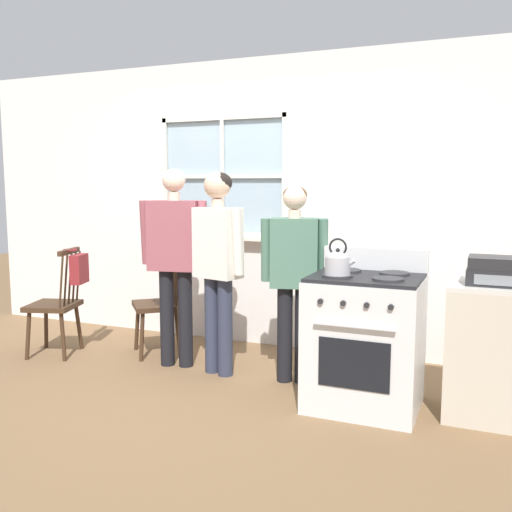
% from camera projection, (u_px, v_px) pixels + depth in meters
% --- Properties ---
extents(ground_plane, '(16.00, 16.00, 0.00)m').
position_uv_depth(ground_plane, '(191.00, 390.00, 4.29)').
color(ground_plane, brown).
extents(wall_back, '(6.40, 0.16, 2.70)m').
position_uv_depth(wall_back, '(264.00, 206.00, 5.39)').
color(wall_back, white).
rests_on(wall_back, ground_plane).
extents(chair_by_window, '(0.50, 0.52, 0.97)m').
position_uv_depth(chair_by_window, '(55.00, 306.00, 5.14)').
color(chair_by_window, '#3D2819').
rests_on(chair_by_window, ground_plane).
extents(chair_near_wall, '(0.58, 0.58, 0.97)m').
position_uv_depth(chair_near_wall, '(159.00, 305.00, 5.17)').
color(chair_near_wall, '#3D2819').
rests_on(chair_near_wall, ground_plane).
extents(person_elderly_left, '(0.59, 0.29, 1.66)m').
position_uv_depth(person_elderly_left, '(175.00, 249.00, 4.75)').
color(person_elderly_left, black).
rests_on(person_elderly_left, ground_plane).
extents(person_teen_center, '(0.53, 0.30, 1.64)m').
position_uv_depth(person_teen_center, '(218.00, 253.00, 4.54)').
color(person_teen_center, '#2D3347').
rests_on(person_teen_center, ground_plane).
extents(person_adult_right, '(0.52, 0.30, 1.53)m').
position_uv_depth(person_adult_right, '(294.00, 267.00, 4.37)').
color(person_adult_right, black).
rests_on(person_adult_right, ground_plane).
extents(stove, '(0.75, 0.68, 1.08)m').
position_uv_depth(stove, '(365.00, 340.00, 3.93)').
color(stove, silver).
rests_on(stove, ground_plane).
extents(kettle, '(0.21, 0.17, 0.25)m').
position_uv_depth(kettle, '(338.00, 262.00, 3.80)').
color(kettle, '#B7B7BC').
rests_on(kettle, stove).
extents(potted_plant, '(0.12, 0.12, 0.32)m').
position_uv_depth(potted_plant, '(205.00, 226.00, 5.56)').
color(potted_plant, '#42474C').
rests_on(potted_plant, wall_back).
extents(handbag, '(0.23, 0.24, 0.31)m').
position_uv_depth(handbag, '(79.00, 268.00, 5.07)').
color(handbag, maroon).
rests_on(handbag, chair_by_window).
extents(side_counter, '(0.55, 0.50, 0.90)m').
position_uv_depth(side_counter, '(491.00, 352.00, 3.74)').
color(side_counter, beige).
rests_on(side_counter, ground_plane).
extents(stereo, '(0.34, 0.29, 0.18)m').
position_uv_depth(stereo, '(495.00, 271.00, 3.65)').
color(stereo, '#232326').
rests_on(stereo, side_counter).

